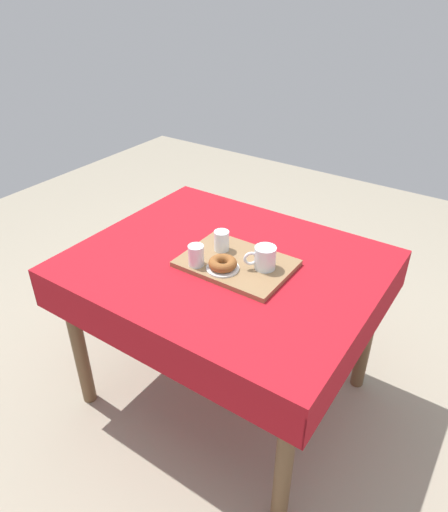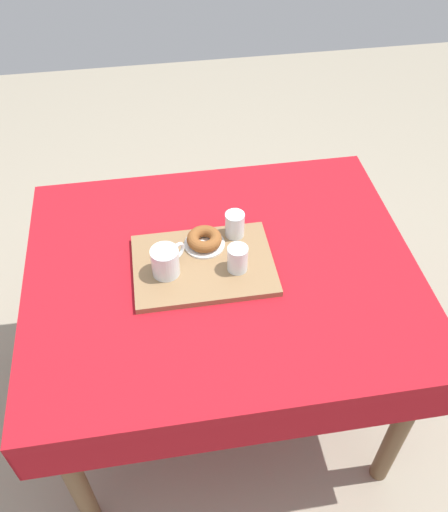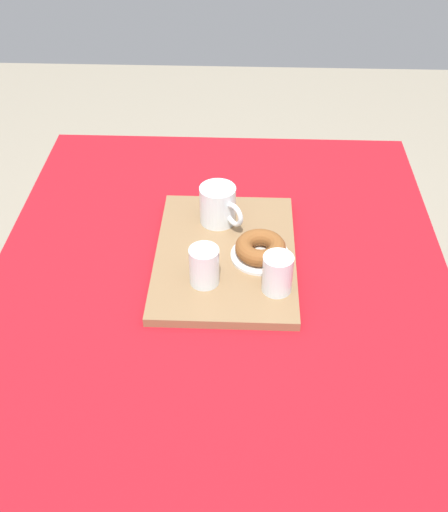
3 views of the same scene
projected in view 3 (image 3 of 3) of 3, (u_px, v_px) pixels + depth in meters
ground_plane at (221, 468)px, 1.87m from camera, size 6.00×6.00×0.00m
dining_table at (220, 306)px, 1.43m from camera, size 1.24×1.02×0.78m
serving_tray at (225, 255)px, 1.41m from camera, size 0.44×0.32×0.02m
tea_mug_left at (218, 206)px, 1.46m from camera, size 0.11×0.11×0.09m
water_glass_near at (204, 268)px, 1.30m from camera, size 0.06×0.06×0.09m
water_glass_far at (277, 275)px, 1.28m from camera, size 0.06×0.06×0.09m
donut_plate_left at (260, 255)px, 1.39m from camera, size 0.13×0.13×0.01m
sugar_donut_left at (260, 248)px, 1.37m from camera, size 0.11×0.11×0.04m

